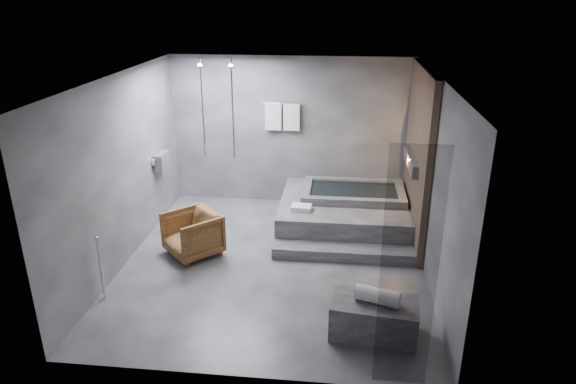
# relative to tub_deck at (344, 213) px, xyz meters

# --- Properties ---
(room) EXTENTS (5.00, 5.04, 2.82)m
(room) POSITION_rel_tub_deck_xyz_m (-0.65, -1.21, 1.48)
(room) COLOR #313234
(room) RESTS_ON ground
(tub_deck) EXTENTS (2.20, 2.00, 0.50)m
(tub_deck) POSITION_rel_tub_deck_xyz_m (0.00, 0.00, 0.00)
(tub_deck) COLOR #37373A
(tub_deck) RESTS_ON ground
(tub_step) EXTENTS (2.20, 0.36, 0.18)m
(tub_step) POSITION_rel_tub_deck_xyz_m (0.00, -1.18, -0.16)
(tub_step) COLOR #37373A
(tub_step) RESTS_ON ground
(concrete_bench) EXTENTS (1.08, 0.69, 0.46)m
(concrete_bench) POSITION_rel_tub_deck_xyz_m (0.38, -3.06, -0.02)
(concrete_bench) COLOR #323234
(concrete_bench) RESTS_ON ground
(driftwood_chair) EXTENTS (1.07, 1.07, 0.70)m
(driftwood_chair) POSITION_rel_tub_deck_xyz_m (-2.35, -1.31, 0.10)
(driftwood_chair) COLOR #422610
(driftwood_chair) RESTS_ON ground
(rolled_towel) EXTENTS (0.56, 0.34, 0.19)m
(rolled_towel) POSITION_rel_tub_deck_xyz_m (0.40, -3.07, 0.30)
(rolled_towel) COLOR white
(rolled_towel) RESTS_ON concrete_bench
(deck_towel) EXTENTS (0.34, 0.26, 0.09)m
(deck_towel) POSITION_rel_tub_deck_xyz_m (-0.71, -0.54, 0.29)
(deck_towel) COLOR silver
(deck_towel) RESTS_ON tub_deck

